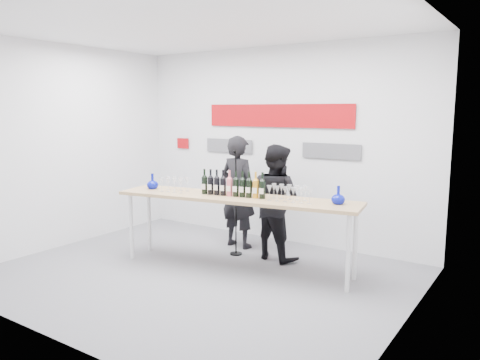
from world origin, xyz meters
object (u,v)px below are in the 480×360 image
object	(u,v)px
presenter_right	(276,202)
presenter_left	(238,192)
tasting_table	(236,202)
mic_stand	(236,223)

from	to	relation	value
presenter_right	presenter_left	bearing A→B (deg)	-2.14
tasting_table	presenter_right	distance (m)	0.70
presenter_left	mic_stand	xyz separation A→B (m)	(0.19, -0.35, -0.38)
tasting_table	presenter_right	size ratio (longest dim) A/B	2.05
presenter_right	tasting_table	bearing A→B (deg)	83.97
presenter_right	mic_stand	xyz separation A→B (m)	(-0.54, -0.18, -0.34)
presenter_left	presenter_right	bearing A→B (deg)	170.83
presenter_left	presenter_right	distance (m)	0.75
tasting_table	mic_stand	size ratio (longest dim) A/B	2.16
mic_stand	tasting_table	bearing A→B (deg)	-56.46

